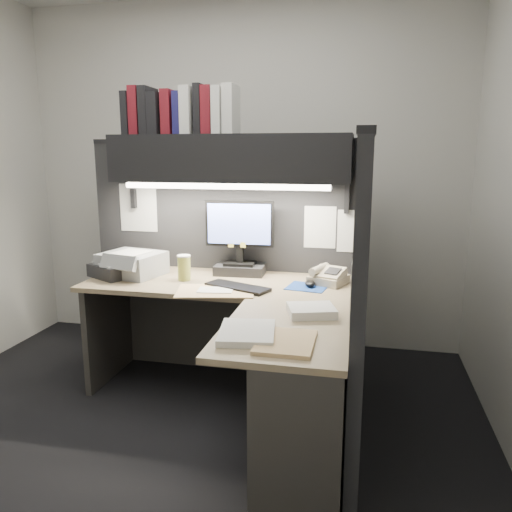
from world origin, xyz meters
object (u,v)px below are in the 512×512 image
desk (250,363)px  telephone (329,277)px  coffee_cup (184,268)px  keyboard (238,287)px  printer (132,264)px  notebook_stack (114,270)px  monitor (240,245)px  overhead_shelf (230,158)px

desk → telephone: bearing=61.4°
desk → coffee_cup: coffee_cup is taller
keyboard → printer: bearing=-171.0°
printer → keyboard: bearing=-0.7°
keyboard → notebook_stack: (-0.88, 0.12, 0.03)m
telephone → coffee_cup: bearing=-151.8°
monitor → coffee_cup: monitor is taller
desk → printer: bearing=147.5°
monitor → notebook_stack: size_ratio=1.75×
notebook_stack → keyboard: bearing=-7.9°
telephone → notebook_stack: size_ratio=0.75×
keyboard → telephone: bearing=47.1°
desk → telephone: size_ratio=7.98×
coffee_cup → keyboard: bearing=-18.4°
monitor → notebook_stack: monitor is taller
monitor → printer: (-0.70, -0.17, -0.12)m
telephone → printer: 1.31m
telephone → printer: printer is taller
telephone → overhead_shelf: bearing=-167.0°
keyboard → printer: 0.80m
desk → telephone: telephone is taller
printer → notebook_stack: size_ratio=1.33×
keyboard → monitor: bearing=124.5°
overhead_shelf → notebook_stack: (-0.75, -0.21, -0.73)m
notebook_stack → telephone: bearing=4.8°
coffee_cup → telephone: bearing=6.9°
overhead_shelf → telephone: bearing=-8.3°
desk → notebook_stack: (-1.05, 0.54, 0.33)m
overhead_shelf → coffee_cup: 0.77m
desk → coffee_cup: (-0.56, 0.55, 0.36)m
monitor → telephone: monitor is taller
desk → overhead_shelf: bearing=111.8°
keyboard → notebook_stack: 0.89m
desk → coffee_cup: size_ratio=11.07×
coffee_cup → printer: size_ratio=0.41×
printer → notebook_stack: bearing=-133.3°
coffee_cup → notebook_stack: size_ratio=0.54×
desk → keyboard: 0.54m
telephone → coffee_cup: (-0.92, -0.11, 0.04)m
telephone → monitor: bearing=-169.9°
monitor → telephone: bearing=-13.3°
desk → printer: (-0.95, 0.60, 0.36)m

